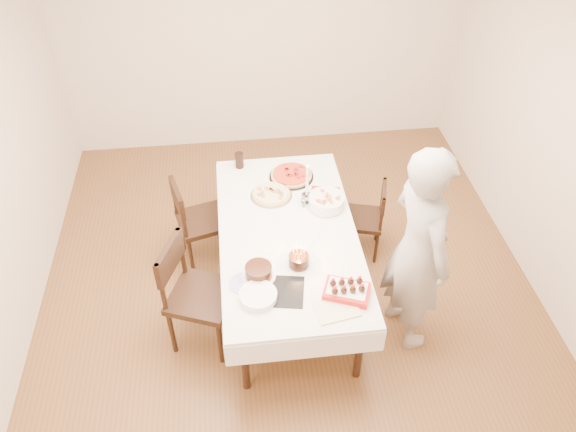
{
  "coord_description": "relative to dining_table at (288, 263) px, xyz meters",
  "views": [
    {
      "loc": [
        -0.42,
        -3.43,
        3.95
      ],
      "look_at": [
        -0.01,
        -0.04,
        0.93
      ],
      "focal_mm": 35.0,
      "sensor_mm": 36.0,
      "label": 1
    }
  ],
  "objects": [
    {
      "name": "floor",
      "position": [
        0.01,
        0.04,
        -0.38
      ],
      "size": [
        5.0,
        5.0,
        0.0
      ],
      "primitive_type": "plane",
      "color": "brown",
      "rests_on": "ground"
    },
    {
      "name": "chair_left_dessert",
      "position": [
        -0.74,
        -0.41,
        0.14
      ],
      "size": [
        0.68,
        0.68,
        1.03
      ],
      "primitive_type": null,
      "rotation": [
        0.0,
        0.0,
        2.77
      ],
      "color": "black",
      "rests_on": "floor"
    },
    {
      "name": "shaker_pair",
      "position": [
        0.17,
        0.31,
        0.42
      ],
      "size": [
        0.1,
        0.1,
        0.09
      ],
      "primitive_type": null,
      "rotation": [
        0.0,
        0.0,
        -0.3
      ],
      "color": "white",
      "rests_on": "dining_table"
    },
    {
      "name": "strawberry_box",
      "position": [
        0.35,
        -0.72,
        0.42
      ],
      "size": [
        0.39,
        0.33,
        0.08
      ],
      "primitive_type": null,
      "rotation": [
        0.0,
        0.0,
        -0.38
      ],
      "color": "red",
      "rests_on": "dining_table"
    },
    {
      "name": "china_plate",
      "position": [
        -0.4,
        -0.53,
        0.38
      ],
      "size": [
        0.28,
        0.28,
        0.01
      ],
      "primitive_type": "cylinder",
      "rotation": [
        0.0,
        0.0,
        0.3
      ],
      "color": "white",
      "rests_on": "dining_table"
    },
    {
      "name": "pizza_pepperoni",
      "position": [
        0.12,
        0.74,
        0.4
      ],
      "size": [
        0.54,
        0.54,
        0.04
      ],
      "primitive_type": "cylinder",
      "rotation": [
        0.0,
        0.0,
        0.37
      ],
      "color": "red",
      "rests_on": "dining_table"
    },
    {
      "name": "red_placemat",
      "position": [
        0.39,
        0.44,
        0.38
      ],
      "size": [
        0.31,
        0.31,
        0.01
      ],
      "primitive_type": "cube",
      "rotation": [
        0.0,
        0.0,
        -0.22
      ],
      "color": "#B21E1E",
      "rests_on": "dining_table"
    },
    {
      "name": "wall_right",
      "position": [
        2.26,
        0.04,
        0.98
      ],
      "size": [
        0.04,
        5.0,
        2.7
      ],
      "primitive_type": "cube",
      "color": "beige",
      "rests_on": "floor"
    },
    {
      "name": "pizza_white",
      "position": [
        -0.09,
        0.48,
        0.4
      ],
      "size": [
        0.45,
        0.45,
        0.04
      ],
      "primitive_type": "cylinder",
      "rotation": [
        0.0,
        0.0,
        -0.22
      ],
      "color": "beige",
      "rests_on": "dining_table"
    },
    {
      "name": "box_lid",
      "position": [
        0.25,
        -0.86,
        0.38
      ],
      "size": [
        0.35,
        0.26,
        0.03
      ],
      "primitive_type": "cube",
      "rotation": [
        0.0,
        0.0,
        0.18
      ],
      "color": "beige",
      "rests_on": "dining_table"
    },
    {
      "name": "pasta_bowl",
      "position": [
        0.37,
        0.29,
        0.43
      ],
      "size": [
        0.39,
        0.39,
        0.1
      ],
      "primitive_type": "cylinder",
      "rotation": [
        0.0,
        0.0,
        -0.3
      ],
      "color": "white",
      "rests_on": "dining_table"
    },
    {
      "name": "cola_glass",
      "position": [
        -0.35,
        0.96,
        0.45
      ],
      "size": [
        0.1,
        0.1,
        0.15
      ],
      "primitive_type": "cylinder",
      "rotation": [
        0.0,
        0.0,
        -0.3
      ],
      "color": "black",
      "rests_on": "dining_table"
    },
    {
      "name": "dining_table",
      "position": [
        0.0,
        0.0,
        0.0
      ],
      "size": [
        1.35,
        2.24,
        0.75
      ],
      "primitive_type": "cube",
      "rotation": [
        0.0,
        0.0,
        -0.1
      ],
      "color": "silver",
      "rests_on": "floor"
    },
    {
      "name": "person",
      "position": [
        0.94,
        -0.52,
        0.56
      ],
      "size": [
        0.61,
        0.77,
        1.87
      ],
      "primitive_type": "imported",
      "rotation": [
        0.0,
        0.0,
        1.83
      ],
      "color": "#AAA5A0",
      "rests_on": "floor"
    },
    {
      "name": "chair_left_savory",
      "position": [
        -0.74,
        0.55,
        0.09
      ],
      "size": [
        0.58,
        0.58,
        0.92
      ],
      "primitive_type": null,
      "rotation": [
        0.0,
        0.0,
        3.41
      ],
      "color": "black",
      "rests_on": "floor"
    },
    {
      "name": "birthday_cake",
      "position": [
        0.04,
        -0.39,
        0.46
      ],
      "size": [
        0.2,
        0.2,
        0.16
      ],
      "primitive_type": "cylinder",
      "rotation": [
        0.0,
        0.0,
        -0.27
      ],
      "color": "#3A1D0F",
      "rests_on": "dining_table"
    },
    {
      "name": "chair_right_savory",
      "position": [
        0.77,
        0.47,
        0.02
      ],
      "size": [
        0.5,
        0.5,
        0.8
      ],
      "primitive_type": null,
      "rotation": [
        0.0,
        0.0,
        -0.27
      ],
      "color": "black",
      "rests_on": "floor"
    },
    {
      "name": "layer_cake",
      "position": [
        -0.28,
        -0.47,
        0.43
      ],
      "size": [
        0.29,
        0.29,
        0.11
      ],
      "primitive_type": "cylinder",
      "rotation": [
        0.0,
        0.0,
        -0.12
      ],
      "color": "#37190D",
      "rests_on": "dining_table"
    },
    {
      "name": "plate_stack",
      "position": [
        -0.3,
        -0.69,
        0.4
      ],
      "size": [
        0.29,
        0.29,
        0.06
      ],
      "primitive_type": "cylinder",
      "rotation": [
        0.0,
        0.0,
        -0.03
      ],
      "color": "white",
      "rests_on": "dining_table"
    },
    {
      "name": "cake_board",
      "position": [
        -0.12,
        -0.64,
        0.38
      ],
      "size": [
        0.37,
        0.37,
        0.01
      ],
      "primitive_type": "cube",
      "rotation": [
        0.0,
        0.0,
        -0.18
      ],
      "color": "black",
      "rests_on": "dining_table"
    },
    {
      "name": "taper_candle",
      "position": [
        0.21,
        0.38,
        0.58
      ],
      "size": [
        0.11,
        0.11,
        0.41
      ],
      "primitive_type": "cylinder",
      "rotation": [
        0.0,
        0.0,
        -0.35
      ],
      "color": "white",
      "rests_on": "dining_table"
    },
    {
      "name": "wall_back",
      "position": [
        0.01,
        2.54,
        0.98
      ],
      "size": [
        4.5,
        0.04,
        2.7
      ],
      "primitive_type": "cube",
      "color": "beige",
      "rests_on": "floor"
    }
  ]
}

